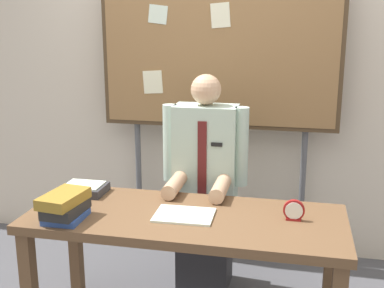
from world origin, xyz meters
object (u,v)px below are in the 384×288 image
at_px(bulletin_board, 218,55).
at_px(open_notebook, 185,215).
at_px(desk, 185,231).
at_px(paper_tray, 84,189).
at_px(book_stack, 65,206).
at_px(person, 205,192).
at_px(desk_clock, 294,211).

height_order(bulletin_board, open_notebook, bulletin_board).
xyz_separation_m(desk, paper_tray, (-0.67, 0.20, 0.12)).
bearing_deg(book_stack, paper_tray, 100.83).
distance_m(bulletin_board, paper_tray, 1.31).
distance_m(desk, paper_tray, 0.71).
height_order(desk, book_stack, book_stack).
height_order(person, book_stack, person).
bearing_deg(desk, desk_clock, 5.07).
xyz_separation_m(book_stack, paper_tray, (-0.08, 0.40, -0.05)).
distance_m(book_stack, open_notebook, 0.63).
xyz_separation_m(bulletin_board, paper_tray, (-0.67, -0.84, -0.75)).
relative_size(desk, paper_tray, 6.57).
distance_m(book_stack, paper_tray, 0.41).
bearing_deg(person, bulletin_board, 90.05).
xyz_separation_m(person, paper_tray, (-0.67, -0.37, 0.10)).
height_order(book_stack, paper_tray, book_stack).
bearing_deg(desk, bulletin_board, 90.02).
bearing_deg(book_stack, person, 51.95).
xyz_separation_m(desk_clock, paper_tray, (-1.25, 0.15, -0.02)).
bearing_deg(desk_clock, open_notebook, -172.92).
distance_m(open_notebook, desk_clock, 0.58).
bearing_deg(desk, open_notebook, -83.14).
height_order(person, desk_clock, person).
xyz_separation_m(desk, bulletin_board, (-0.00, 1.04, 0.87)).
relative_size(person, open_notebook, 4.58).
height_order(open_notebook, desk_clock, desk_clock).
bearing_deg(paper_tray, person, 28.64).
distance_m(bulletin_board, book_stack, 1.54).
height_order(person, paper_tray, person).
height_order(desk, open_notebook, open_notebook).
bearing_deg(desk, person, 90.00).
distance_m(bulletin_board, open_notebook, 1.31).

